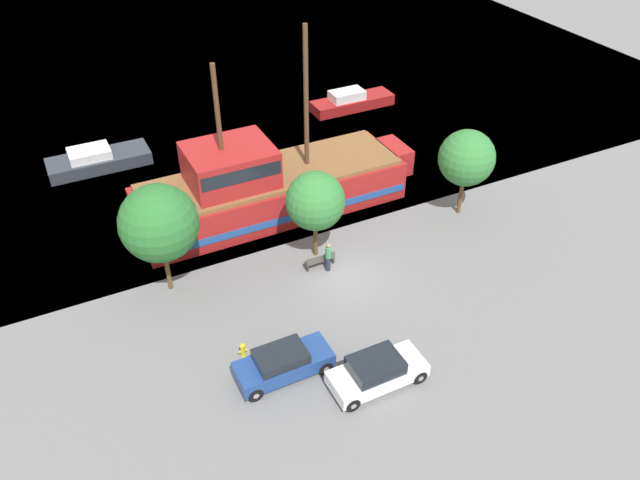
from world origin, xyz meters
TOP-DOWN VIEW (x-y plane):
  - ground_plane at (0.00, 0.00)m, footprint 160.00×160.00m
  - water_surface at (0.00, 44.00)m, footprint 80.00×80.00m
  - pirate_ship at (-1.34, 7.61)m, footprint 17.54×5.04m
  - moored_boat_dockside at (-9.73, 17.74)m, footprint 6.77×2.48m
  - moored_boat_outer at (10.38, 18.32)m, footprint 6.80×2.02m
  - parked_car_curb_front at (-2.31, -7.17)m, footprint 4.35×1.89m
  - parked_car_curb_mid at (-5.79, -4.90)m, footprint 4.36×1.78m
  - fire_hydrant at (-7.02, -3.03)m, footprint 0.42×0.25m
  - bench_promenade_east at (-0.90, 1.26)m, footprint 1.69×0.45m
  - pedestrian_walking_near at (-0.64, 0.80)m, footprint 0.32×0.32m
  - tree_row_east at (-8.74, 3.17)m, footprint 3.93×3.93m
  - tree_row_mideast at (-0.64, 2.36)m, footprint 3.21×3.21m
  - tree_row_midwest at (9.11, 2.22)m, footprint 3.32×3.32m

SIDE VIEW (x-z plane):
  - ground_plane at x=0.00m, z-range 0.00..0.00m
  - water_surface at x=0.00m, z-range 0.00..0.00m
  - fire_hydrant at x=-7.02m, z-range 0.03..0.79m
  - bench_promenade_east at x=-0.90m, z-range 0.01..0.86m
  - moored_boat_dockside at x=-9.73m, z-range -0.17..1.31m
  - moored_boat_outer at x=10.38m, z-range -0.19..1.36m
  - parked_car_curb_mid at x=-5.79m, z-range 0.01..1.48m
  - parked_car_curb_front at x=-2.31m, z-range -0.01..1.50m
  - pedestrian_walking_near at x=-0.64m, z-range 0.02..1.80m
  - pirate_ship at x=-1.34m, z-range -3.80..7.34m
  - tree_row_mideast at x=-0.64m, z-range 0.98..6.17m
  - tree_row_midwest at x=9.11m, z-range 1.07..6.54m
  - tree_row_east at x=-8.74m, z-range 1.10..7.24m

